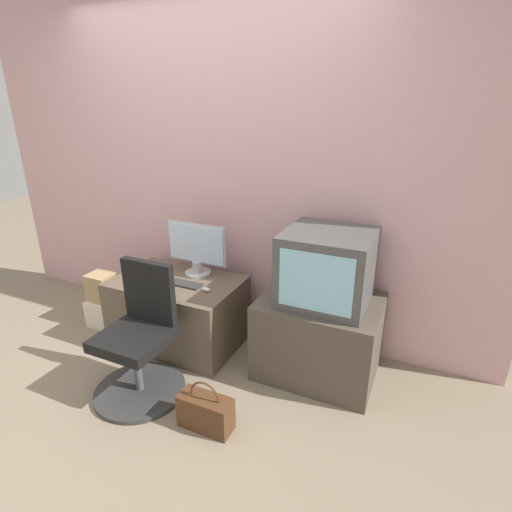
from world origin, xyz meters
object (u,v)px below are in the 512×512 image
(crt_tv, at_px, (327,267))
(handbag, at_px, (206,412))
(keyboard, at_px, (183,284))
(office_chair, at_px, (140,345))
(cardboard_box_lower, at_px, (106,311))
(mouse, at_px, (206,290))
(main_monitor, at_px, (197,249))

(crt_tv, bearing_deg, handbag, -119.89)
(keyboard, relative_size, office_chair, 0.34)
(office_chair, bearing_deg, cardboard_box_lower, 147.52)
(cardboard_box_lower, bearing_deg, mouse, -1.44)
(main_monitor, height_order, office_chair, main_monitor)
(cardboard_box_lower, bearing_deg, keyboard, 0.18)
(crt_tv, relative_size, office_chair, 0.64)
(cardboard_box_lower, xyz_separation_m, handbag, (1.40, -0.66, -0.00))
(mouse, distance_m, cardboard_box_lower, 1.12)
(cardboard_box_lower, bearing_deg, handbag, -25.28)
(mouse, bearing_deg, cardboard_box_lower, 178.56)
(mouse, height_order, office_chair, office_chair)
(crt_tv, xyz_separation_m, cardboard_box_lower, (-1.86, -0.14, -0.68))
(main_monitor, distance_m, crt_tv, 1.04)
(main_monitor, height_order, crt_tv, crt_tv)
(main_monitor, distance_m, office_chair, 0.86)
(mouse, xyz_separation_m, crt_tv, (0.82, 0.16, 0.25))
(cardboard_box_lower, height_order, handbag, handbag)
(crt_tv, xyz_separation_m, office_chair, (-1.01, -0.68, -0.46))
(handbag, bearing_deg, cardboard_box_lower, 154.72)
(crt_tv, height_order, office_chair, crt_tv)
(keyboard, distance_m, handbag, 0.98)
(main_monitor, relative_size, crt_tv, 0.91)
(main_monitor, bearing_deg, handbag, -56.50)
(keyboard, xyz_separation_m, handbag, (0.58, -0.66, -0.42))
(main_monitor, distance_m, cardboard_box_lower, 1.05)
(handbag, bearing_deg, crt_tv, 60.11)
(keyboard, bearing_deg, crt_tv, 7.42)
(mouse, bearing_deg, office_chair, -110.39)
(office_chair, distance_m, handbag, 0.61)
(crt_tv, bearing_deg, mouse, -168.68)
(office_chair, height_order, cardboard_box_lower, office_chair)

